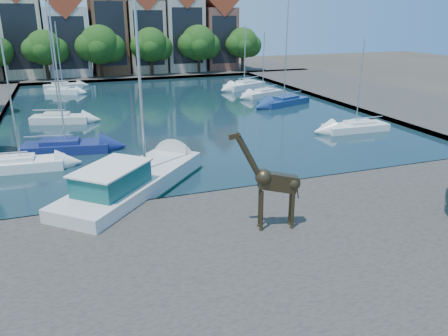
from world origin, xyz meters
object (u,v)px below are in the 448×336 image
at_px(giraffe_statue, 273,182).
at_px(motorsailer, 130,182).
at_px(sailboat_right_a, 356,126).
at_px(sailboat_left_a, 21,162).

xyz_separation_m(giraffe_statue, motorsailer, (-5.65, 6.95, -1.84)).
bearing_deg(sailboat_right_a, giraffe_statue, -135.79).
bearing_deg(giraffe_statue, sailboat_right_a, 44.21).
distance_m(giraffe_statue, motorsailer, 9.15).
xyz_separation_m(motorsailer, sailboat_right_a, (21.36, 8.32, -0.45)).
distance_m(motorsailer, sailboat_left_a, 9.57).
bearing_deg(giraffe_statue, sailboat_left_a, 130.26).
bearing_deg(motorsailer, sailboat_left_a, 131.33).
xyz_separation_m(giraffe_statue, sailboat_right_a, (15.71, 15.28, -2.29)).
relative_size(giraffe_statue, sailboat_left_a, 0.54).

